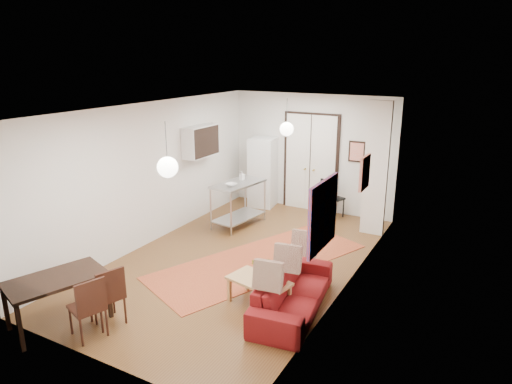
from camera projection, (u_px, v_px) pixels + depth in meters
The scene contains 27 objects.
floor at pixel (241, 259), 8.79m from camera, with size 7.00×7.00×0.00m, color brown.
ceiling at pixel (239, 107), 7.95m from camera, with size 4.20×7.00×0.02m, color silver.
wall_back at pixel (311, 153), 11.31m from camera, with size 4.20×0.02×2.90m, color silver.
wall_front at pixel (90, 258), 5.43m from camera, with size 4.20×0.02×2.90m, color silver.
wall_left at pixel (152, 174), 9.33m from camera, with size 0.02×7.00×2.90m, color silver.
wall_right at pixel (351, 204), 7.41m from camera, with size 0.02×7.00×2.90m, color silver.
double_doors at pixel (310, 163), 11.35m from camera, with size 1.44×0.06×2.50m, color silver.
stub_partition at pixel (376, 170), 9.67m from camera, with size 0.50×0.10×2.90m, color silver.
wall_cabinet at pixel (201, 141), 10.38m from camera, with size 0.35×1.00×0.70m, color white.
painting_popart at pixel (323, 215), 6.31m from camera, with size 0.05×1.00×1.00m, color red.
painting_abstract at pixel (365, 173), 7.99m from camera, with size 0.05×0.50×0.60m, color beige.
poster_back at pixel (357, 152), 10.72m from camera, with size 0.40×0.03×0.50m, color red.
print_left at pixel (208, 135), 10.86m from camera, with size 0.03×0.44×0.54m, color #A76B45.
pendant_back at pixel (287, 129), 9.82m from camera, with size 0.30×0.30×0.80m.
pendant_front at pixel (168, 167), 6.46m from camera, with size 0.30×0.30×0.80m.
kilim_rug at pixel (260, 261), 8.70m from camera, with size 1.61×4.28×0.01m, color #B75B2D.
sofa at pixel (293, 292), 6.97m from camera, with size 2.07×0.81×0.60m, color maroon.
coffee_table at pixel (259, 283), 7.09m from camera, with size 1.06×0.72×0.43m.
potted_plant at pixel (265, 269), 6.97m from camera, with size 0.38×0.33×0.42m, color #3F6F32.
kitchen_counter at pixel (238, 197), 10.39m from camera, with size 0.84×1.41×1.02m.
bowl at pixel (231, 185), 10.03m from camera, with size 0.24×0.24×0.06m, color beige.
soap_bottle at pixel (242, 175), 10.49m from camera, with size 0.10×0.10×0.21m, color teal.
fridge at pixel (263, 172), 11.72m from camera, with size 0.63×0.63×1.78m, color white.
dining_table at pixel (56, 283), 6.51m from camera, with size 1.15×1.50×0.73m.
dining_chair_near at pixel (111, 288), 6.64m from camera, with size 0.55×0.67×0.91m.
dining_chair_far at pixel (91, 299), 6.34m from camera, with size 0.55×0.67×0.91m.
black_side_chair at pixel (334, 194), 11.02m from camera, with size 0.56×0.58×0.96m.
Camera 1 is at (4.11, -6.92, 3.76)m, focal length 32.00 mm.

